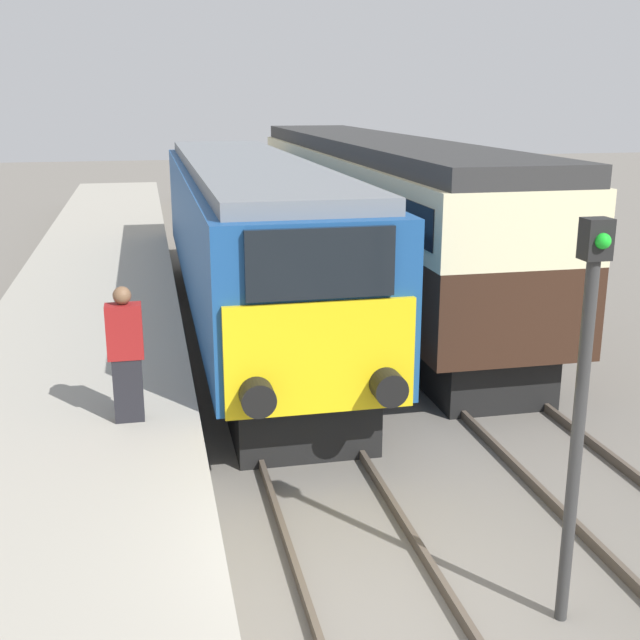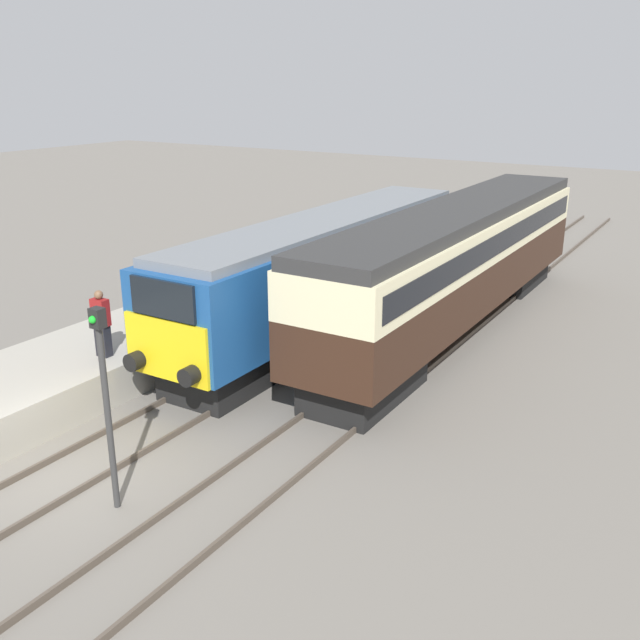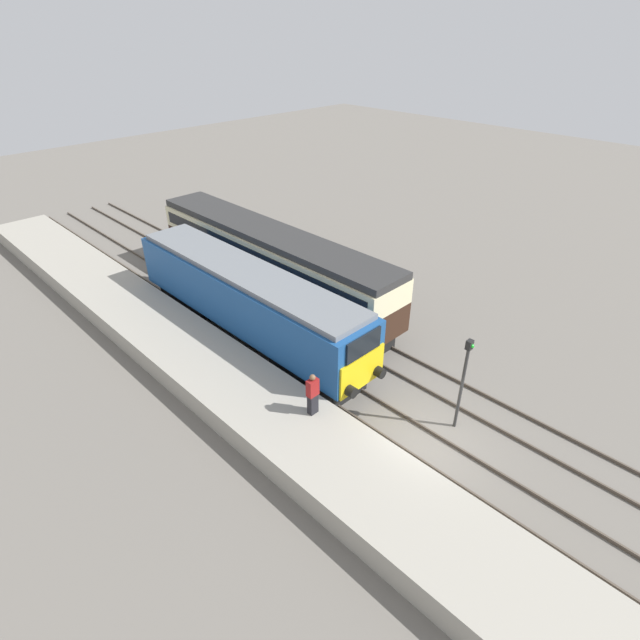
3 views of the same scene
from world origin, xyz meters
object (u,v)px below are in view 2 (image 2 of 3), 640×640
at_px(person_on_platform, 102,324).
at_px(signal_post, 105,393).
at_px(passenger_carriage, 458,256).
at_px(locomotive, 327,268).

height_order(person_on_platform, signal_post, signal_post).
bearing_deg(passenger_carriage, locomotive, -145.58).
bearing_deg(signal_post, person_on_platform, 138.87).
height_order(locomotive, signal_post, signal_post).
bearing_deg(locomotive, person_on_platform, -109.20).
relative_size(passenger_carriage, signal_post, 4.19).
bearing_deg(person_on_platform, passenger_carriage, 57.90).
relative_size(passenger_carriage, person_on_platform, 9.57).
distance_m(passenger_carriage, person_on_platform, 10.96).
distance_m(locomotive, passenger_carriage, 4.13).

